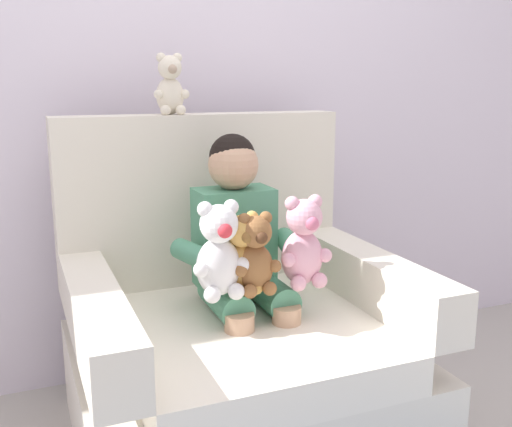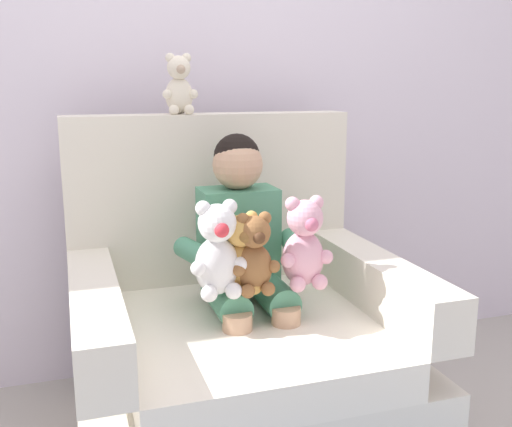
% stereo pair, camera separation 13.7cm
% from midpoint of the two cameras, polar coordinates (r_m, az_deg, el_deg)
% --- Properties ---
extents(back_wall, '(6.00, 0.10, 2.60)m').
position_cam_midpoint_polar(back_wall, '(2.49, -4.53, 14.67)').
color(back_wall, silver).
rests_on(back_wall, ground).
extents(armchair, '(1.07, 0.97, 1.09)m').
position_cam_midpoint_polar(armchair, '(2.08, 0.12, -12.46)').
color(armchair, silver).
rests_on(armchair, ground).
extents(seated_child, '(0.45, 0.39, 0.82)m').
position_cam_midpoint_polar(seated_child, '(1.99, 0.79, -3.12)').
color(seated_child, '#4C9370').
rests_on(seated_child, armchair).
extents(plush_honey, '(0.15, 0.12, 0.26)m').
position_cam_midpoint_polar(plush_honey, '(1.83, 0.70, -3.99)').
color(plush_honey, gold).
rests_on(plush_honey, armchair).
extents(plush_pink, '(0.17, 0.14, 0.29)m').
position_cam_midpoint_polar(plush_pink, '(1.89, 6.71, -3.03)').
color(plush_pink, '#EAA8BC').
rests_on(plush_pink, armchair).
extents(plush_brown, '(0.15, 0.12, 0.26)m').
position_cam_midpoint_polar(plush_brown, '(1.82, 1.99, -4.10)').
color(plush_brown, brown).
rests_on(plush_brown, armchair).
extents(plush_white, '(0.18, 0.14, 0.30)m').
position_cam_midpoint_polar(plush_white, '(1.80, -1.54, -3.70)').
color(plush_white, white).
rests_on(plush_white, armchair).
extents(plush_cream_on_backrest, '(0.13, 0.10, 0.22)m').
position_cam_midpoint_polar(plush_cream_on_backrest, '(2.19, -5.56, 12.05)').
color(plush_cream_on_backrest, silver).
rests_on(plush_cream_on_backrest, armchair).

